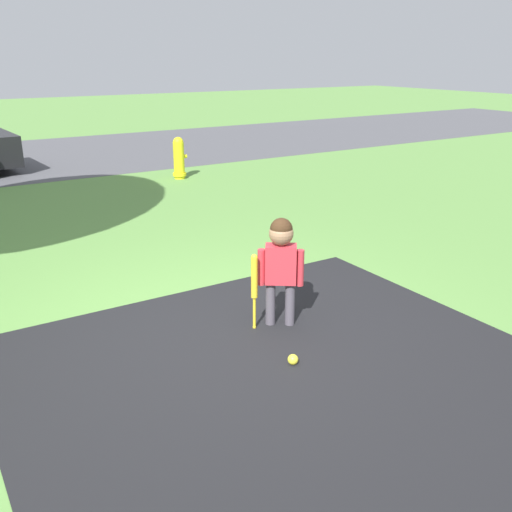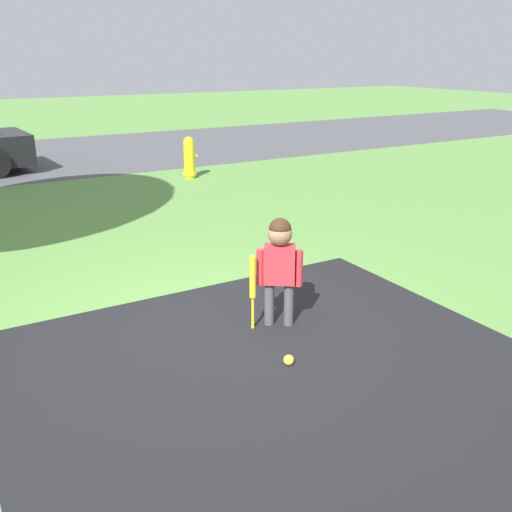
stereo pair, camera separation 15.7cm
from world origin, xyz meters
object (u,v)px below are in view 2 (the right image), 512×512
object	(u,v)px
child	(280,257)
sports_ball	(289,360)
fire_hydrant	(189,158)
baseball_bat	(253,281)

from	to	relation	value
child	sports_ball	xyz separation A→B (m)	(-0.31, -0.63, -0.59)
child	fire_hydrant	distance (m)	6.51
child	sports_ball	world-z (taller)	child
baseball_bat	fire_hydrant	size ratio (longest dim) A/B	0.87
fire_hydrant	baseball_bat	bearing A→B (deg)	-109.09
sports_ball	fire_hydrant	world-z (taller)	fire_hydrant
child	baseball_bat	xyz separation A→B (m)	(-0.24, 0.05, -0.19)
fire_hydrant	sports_ball	bearing A→B (deg)	-107.86
baseball_bat	sports_ball	distance (m)	0.79
baseball_bat	fire_hydrant	distance (m)	6.53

